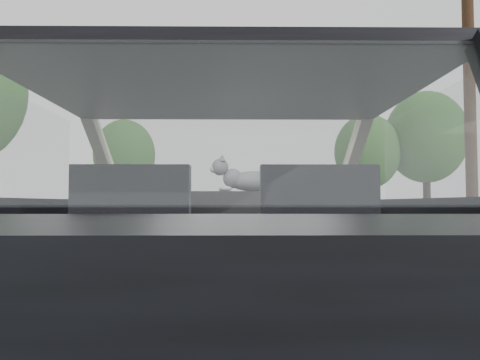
{
  "coord_description": "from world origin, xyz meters",
  "views": [
    {
      "loc": [
        0.04,
        -2.39,
        0.93
      ],
      "look_at": [
        0.07,
        0.54,
        1.07
      ],
      "focal_mm": 35.0,
      "sensor_mm": 36.0,
      "label": 1
    }
  ],
  "objects_px": {
    "subject_car": "(227,243)",
    "highway_sign": "(337,195)",
    "cat": "(256,180)",
    "other_car": "(224,209)",
    "utility_pole": "(469,67)"
  },
  "relations": [
    {
      "from": "subject_car",
      "to": "highway_sign",
      "type": "bearing_deg",
      "value": 76.14
    },
    {
      "from": "cat",
      "to": "other_car",
      "type": "xyz_separation_m",
      "value": [
        -0.7,
        20.57,
        -0.41
      ]
    },
    {
      "from": "other_car",
      "to": "highway_sign",
      "type": "height_order",
      "value": "highway_sign"
    },
    {
      "from": "subject_car",
      "to": "cat",
      "type": "height_order",
      "value": "subject_car"
    },
    {
      "from": "highway_sign",
      "to": "subject_car",
      "type": "bearing_deg",
      "value": -88.74
    },
    {
      "from": "highway_sign",
      "to": "cat",
      "type": "bearing_deg",
      "value": -88.66
    },
    {
      "from": "subject_car",
      "to": "cat",
      "type": "relative_size",
      "value": 7.82
    },
    {
      "from": "subject_car",
      "to": "cat",
      "type": "xyz_separation_m",
      "value": [
        0.18,
        0.58,
        0.35
      ]
    },
    {
      "from": "utility_pole",
      "to": "highway_sign",
      "type": "bearing_deg",
      "value": 93.33
    },
    {
      "from": "cat",
      "to": "utility_pole",
      "type": "height_order",
      "value": "utility_pole"
    },
    {
      "from": "cat",
      "to": "highway_sign",
      "type": "distance_m",
      "value": 21.1
    },
    {
      "from": "subject_car",
      "to": "utility_pole",
      "type": "xyz_separation_m",
      "value": [
        5.89,
        9.07,
        3.61
      ]
    },
    {
      "from": "utility_pole",
      "to": "subject_car",
      "type": "bearing_deg",
      "value": -123.02
    },
    {
      "from": "highway_sign",
      "to": "other_car",
      "type": "bearing_deg",
      "value": -165.69
    },
    {
      "from": "subject_car",
      "to": "other_car",
      "type": "bearing_deg",
      "value": 91.42
    }
  ]
}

